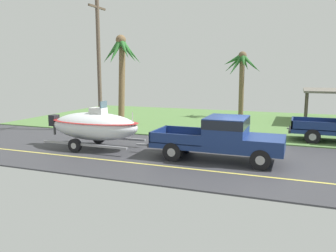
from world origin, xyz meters
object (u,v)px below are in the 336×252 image
boat_on_trailer (94,126)px  utility_pole (99,63)px  palm_tree_far_left (242,68)px  pickup_truck_towing (225,136)px  palm_tree_near_right (121,61)px

boat_on_trailer → utility_pole: size_ratio=0.70×
boat_on_trailer → palm_tree_far_left: bearing=70.0°
utility_pole → pickup_truck_towing: bearing=-26.7°
boat_on_trailer → palm_tree_far_left: palm_tree_far_left is taller
pickup_truck_towing → palm_tree_far_left: 13.96m
pickup_truck_towing → palm_tree_far_left: bearing=96.5°
boat_on_trailer → utility_pole: (-2.44, 4.49, 3.13)m
palm_tree_near_right → utility_pole: bearing=-109.8°
palm_tree_far_left → palm_tree_near_right: bearing=-132.7°
palm_tree_far_left → utility_pole: 11.70m
palm_tree_near_right → utility_pole: size_ratio=0.75×
palm_tree_near_right → boat_on_trailer: bearing=-73.8°
boat_on_trailer → pickup_truck_towing: bearing=-0.0°
palm_tree_far_left → utility_pole: (-7.38, -9.07, 0.28)m
pickup_truck_towing → boat_on_trailer: size_ratio=1.00×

